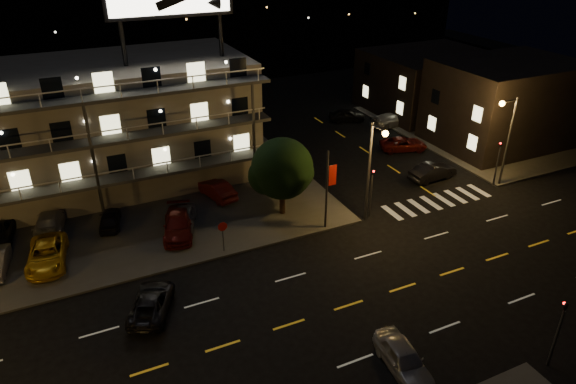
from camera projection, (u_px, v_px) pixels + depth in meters
name	position (u px, v px, depth m)	size (l,w,h in m)	color
ground	(319.00, 315.00, 30.33)	(140.00, 140.00, 0.00)	black
curb_nw	(47.00, 212.00, 41.08)	(44.00, 24.00, 0.15)	#3B3B39
curb_ne	(470.00, 129.00, 57.63)	(16.00, 24.00, 0.15)	#3B3B39
motel	(84.00, 127.00, 43.28)	(28.00, 13.80, 18.10)	gray
side_bldg_front	(505.00, 103.00, 52.48)	(14.06, 10.00, 8.50)	black
side_bldg_back	(428.00, 82.00, 62.46)	(14.06, 12.00, 7.00)	black
streetlight_nc	(372.00, 163.00, 37.60)	(0.44, 1.92, 8.00)	#2D2D30
streetlight_ne	(507.00, 133.00, 43.02)	(1.92, 0.44, 8.00)	#2D2D30
signal_nw	(371.00, 188.00, 39.34)	(0.20, 0.27, 4.60)	#2D2D30
signal_sw	(559.00, 327.00, 25.71)	(0.20, 0.27, 4.60)	#2D2D30
signal_ne	(498.00, 159.00, 44.24)	(0.27, 0.20, 4.60)	#2D2D30
banner_north	(328.00, 188.00, 37.39)	(0.83, 0.16, 6.40)	#2D2D30
stop_sign	(223.00, 232.00, 35.28)	(0.91, 0.11, 2.61)	#2D2D30
tree	(282.00, 170.00, 39.06)	(4.97, 4.79, 6.26)	black
lot_car_2	(47.00, 255.00, 34.33)	(2.36, 5.12, 1.42)	gold
lot_car_3	(178.00, 224.00, 37.75)	(2.06, 5.07, 1.47)	#5D120D
lot_car_4	(184.00, 218.00, 38.70)	(1.61, 4.01, 1.37)	gray
lot_car_7	(50.00, 220.00, 38.39)	(1.96, 4.83, 1.40)	gray
lot_car_8	(110.00, 219.00, 38.68)	(1.47, 3.66, 1.25)	black
lot_car_9	(216.00, 189.00, 42.81)	(1.52, 4.37, 1.44)	#5D120D
side_car_0	(432.00, 172.00, 46.13)	(1.60, 4.58, 1.51)	black
side_car_1	(404.00, 144.00, 52.20)	(2.19, 4.75, 1.32)	#5D120D
side_car_2	(391.00, 120.00, 58.43)	(2.05, 5.05, 1.47)	gray
side_car_3	(347.00, 115.00, 59.82)	(1.69, 4.21, 1.43)	black
road_car_east	(403.00, 358.00, 26.32)	(1.70, 4.22, 1.44)	gray
road_car_west	(151.00, 302.00, 30.35)	(2.14, 4.65, 1.29)	black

